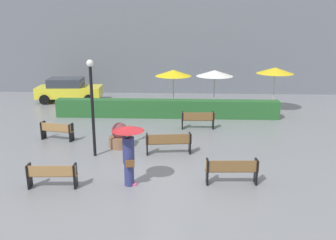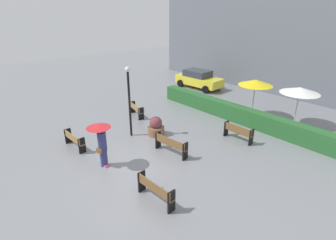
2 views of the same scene
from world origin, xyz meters
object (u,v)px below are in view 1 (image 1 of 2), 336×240
patio_umbrella_yellow (173,73)px  bench_back_row (198,119)px  lamp_post (92,98)px  bench_mid_center (169,142)px  pedestrian_with_umbrella (128,146)px  bench_near_left (52,174)px  patio_umbrella_white (215,73)px  bench_far_left (57,130)px  parked_car (69,89)px  bench_near_right (232,170)px  patio_umbrella_yellow_far (275,71)px  planter_pot (120,137)px

patio_umbrella_yellow → bench_back_row: bearing=-68.8°
lamp_post → patio_umbrella_yellow: bearing=68.4°
bench_mid_center → pedestrian_with_umbrella: (-1.16, -3.00, 0.86)m
bench_near_left → patio_umbrella_white: 12.78m
bench_far_left → parked_car: parked_car is taller
bench_far_left → bench_near_right: bearing=-30.4°
patio_umbrella_yellow_far → planter_pot: bearing=-140.3°
bench_far_left → patio_umbrella_yellow: patio_umbrella_yellow is taller
bench_back_row → lamp_post: size_ratio=0.43×
bench_back_row → pedestrian_with_umbrella: pedestrian_with_umbrella is taller
bench_far_left → bench_near_left: bearing=-72.7°
bench_mid_center → patio_umbrella_yellow_far: patio_umbrella_yellow_far is taller
bench_near_right → bench_mid_center: bearing=129.0°
patio_umbrella_white → parked_car: 9.80m
planter_pot → patio_umbrella_white: bearing=57.2°
bench_far_left → planter_pot: planter_pot is taller
bench_far_left → pedestrian_with_umbrella: (3.99, -4.58, 0.90)m
bench_near_left → patio_umbrella_yellow: (3.61, 10.39, 1.84)m
bench_near_left → patio_umbrella_yellow_far: patio_umbrella_yellow_far is taller
bench_near_left → bench_far_left: size_ratio=1.03×
bench_back_row → parked_car: parked_car is taller
bench_far_left → planter_pot: size_ratio=1.47×
bench_mid_center → patio_umbrella_yellow: size_ratio=0.75×
planter_pot → lamp_post: size_ratio=0.28×
patio_umbrella_yellow_far → bench_far_left: bearing=-152.0°
bench_near_right → patio_umbrella_yellow_far: bearing=70.2°
bench_far_left → bench_mid_center: size_ratio=0.84×
patio_umbrella_yellow → patio_umbrella_yellow_far: size_ratio=0.95×
planter_pot → bench_near_right: bearing=-39.2°
bench_back_row → planter_pot: size_ratio=1.56×
planter_pot → patio_umbrella_yellow_far: (8.00, 6.64, 2.00)m
bench_back_row → patio_umbrella_yellow_far: bearing=39.5°
bench_mid_center → lamp_post: 3.51m
patio_umbrella_yellow → patio_umbrella_white: size_ratio=1.04×
lamp_post → patio_umbrella_yellow_far: lamp_post is taller
pedestrian_with_umbrella → patio_umbrella_yellow_far: patio_umbrella_yellow_far is taller
lamp_post → bench_near_left: bearing=-102.8°
pedestrian_with_umbrella → patio_umbrella_yellow_far: bearing=56.0°
bench_far_left → parked_car: 8.36m
planter_pot → lamp_post: bearing=-127.4°
pedestrian_with_umbrella → patio_umbrella_white: (3.58, 10.84, 0.85)m
planter_pot → patio_umbrella_yellow_far: patio_umbrella_yellow_far is taller
lamp_post → patio_umbrella_yellow: 7.97m
bench_near_left → lamp_post: (0.68, 2.98, 1.89)m
pedestrian_with_umbrella → planter_pot: (-0.96, 3.81, -0.92)m
bench_back_row → bench_mid_center: size_ratio=0.89×
bench_near_right → bench_near_left: size_ratio=1.08×
bench_near_left → patio_umbrella_yellow_far: size_ratio=0.62×
patio_umbrella_yellow → lamp_post: bearing=-111.6°
bench_near_right → bench_mid_center: size_ratio=0.93×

